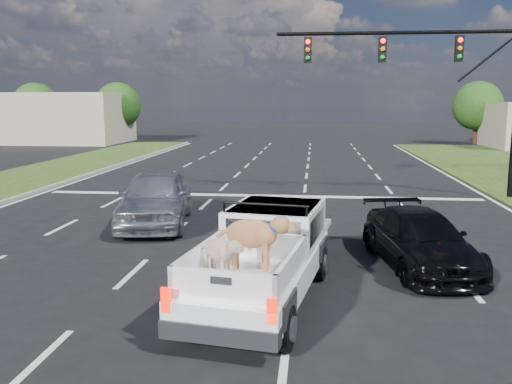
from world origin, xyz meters
The scene contains 10 objects.
ground centered at (0.00, 0.00, 0.00)m, with size 160.00×160.00×0.00m, color black.
road_markings centered at (0.00, 6.56, 0.01)m, with size 17.75×60.00×0.01m.
traffic_signal centered at (7.20, 10.50, 4.73)m, with size 9.11×0.31×7.00m.
building_left centered at (-20.00, 36.00, 2.20)m, with size 10.00×8.00×4.40m, color tan.
tree_far_b centered at (-24.00, 38.00, 3.29)m, with size 4.20×4.20×5.40m.
tree_far_c centered at (-16.00, 38.00, 3.29)m, with size 4.20×4.20×5.40m.
tree_far_d centered at (16.00, 38.00, 3.29)m, with size 4.20×4.20×5.40m.
pickup_truck centered at (1.22, -1.24, 0.87)m, with size 2.50×5.12×1.84m.
silver_sedan centered at (-2.59, 4.65, 0.82)m, with size 1.94×4.82×1.64m, color #BABCC2.
black_coupe centered at (4.49, 1.20, 0.62)m, with size 1.74×4.28×1.24m, color black.
Camera 1 is at (2.13, -10.87, 3.67)m, focal length 38.00 mm.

